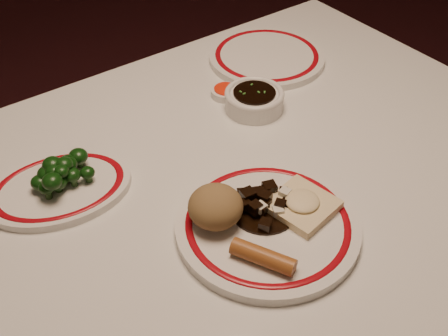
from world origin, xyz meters
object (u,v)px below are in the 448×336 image
(rice_mound, at_px, (216,207))
(broccoli_plate, at_px, (59,188))
(fried_wonton, at_px, (302,204))
(dining_table, at_px, (243,201))
(broccoli_pile, at_px, (60,172))
(main_plate, at_px, (268,225))
(stirfry_heap, at_px, (264,204))
(soy_bowl, at_px, (254,101))
(spring_roll, at_px, (263,257))

(rice_mound, distance_m, broccoli_plate, 0.29)
(fried_wonton, distance_m, broccoli_plate, 0.42)
(dining_table, xyz_separation_m, broccoli_pile, (-0.30, 0.14, 0.13))
(dining_table, relative_size, main_plate, 3.50)
(broccoli_plate, distance_m, broccoli_pile, 0.03)
(stirfry_heap, bearing_deg, rice_mound, 162.52)
(dining_table, relative_size, stirfry_heap, 10.63)
(stirfry_heap, xyz_separation_m, broccoli_plate, (-0.25, 0.26, -0.02))
(fried_wonton, height_order, soy_bowl, fried_wonton)
(stirfry_heap, bearing_deg, spring_roll, -130.41)
(fried_wonton, bearing_deg, soy_bowl, 65.60)
(main_plate, bearing_deg, rice_mound, 141.32)
(main_plate, height_order, stirfry_heap, stirfry_heap)
(broccoli_plate, bearing_deg, main_plate, -50.23)
(rice_mound, relative_size, stirfry_heap, 0.79)
(broccoli_plate, xyz_separation_m, soy_bowl, (0.43, -0.00, 0.01))
(dining_table, height_order, rice_mound, rice_mound)
(dining_table, xyz_separation_m, stirfry_heap, (-0.05, -0.12, 0.12))
(dining_table, relative_size, spring_roll, 11.93)
(broccoli_pile, bearing_deg, broccoli_plate, -170.38)
(main_plate, relative_size, broccoli_pile, 2.99)
(broccoli_plate, height_order, broccoli_pile, broccoli_pile)
(spring_roll, relative_size, stirfry_heap, 0.89)
(stirfry_heap, bearing_deg, dining_table, 66.33)
(spring_roll, xyz_separation_m, broccoli_pile, (-0.17, 0.35, 0.01))
(main_plate, distance_m, broccoli_pile, 0.37)
(fried_wonton, bearing_deg, stirfry_heap, 142.96)
(main_plate, height_order, broccoli_plate, main_plate)
(main_plate, bearing_deg, soy_bowl, 55.12)
(stirfry_heap, relative_size, broccoli_pile, 0.98)
(dining_table, xyz_separation_m, fried_wonton, (-0.00, -0.16, 0.12))
(spring_roll, relative_size, broccoli_pile, 0.88)
(rice_mound, xyz_separation_m, soy_bowl, (0.26, 0.23, -0.03))
(rice_mound, bearing_deg, dining_table, 35.46)
(soy_bowl, bearing_deg, stirfry_heap, -125.56)
(stirfry_heap, distance_m, soy_bowl, 0.31)
(spring_roll, distance_m, broccoli_pile, 0.39)
(dining_table, relative_size, rice_mound, 13.46)
(fried_wonton, bearing_deg, spring_roll, -158.07)
(main_plate, bearing_deg, stirfry_heap, 61.93)
(stirfry_heap, height_order, broccoli_pile, broccoli_pile)
(spring_roll, distance_m, soy_bowl, 0.43)
(broccoli_plate, bearing_deg, rice_mound, -53.59)
(rice_mound, height_order, fried_wonton, rice_mound)
(dining_table, xyz_separation_m, main_plate, (-0.07, -0.15, 0.10))
(spring_roll, height_order, soy_bowl, spring_roll)
(spring_roll, distance_m, stirfry_heap, 0.11)
(stirfry_heap, height_order, broccoli_plate, stirfry_heap)
(rice_mound, bearing_deg, broccoli_pile, 124.94)
(rice_mound, bearing_deg, main_plate, -38.68)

